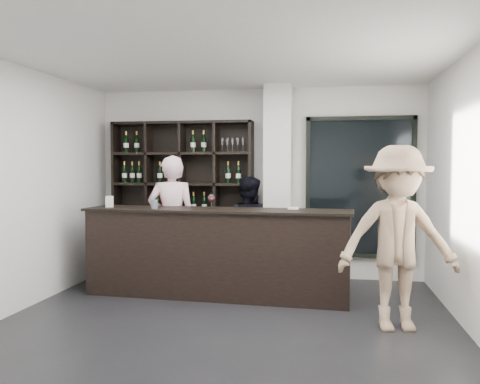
% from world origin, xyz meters
% --- Properties ---
extents(floor, '(5.00, 5.50, 0.01)m').
position_xyz_m(floor, '(0.00, 0.00, -0.01)').
color(floor, black).
rests_on(floor, ground).
extents(wine_shelf, '(2.20, 0.35, 2.40)m').
position_xyz_m(wine_shelf, '(-1.15, 2.57, 1.20)').
color(wine_shelf, black).
rests_on(wine_shelf, floor).
extents(structural_column, '(0.40, 0.40, 2.90)m').
position_xyz_m(structural_column, '(0.35, 2.47, 1.45)').
color(structural_column, silver).
rests_on(structural_column, floor).
extents(glass_panel, '(1.60, 0.08, 2.10)m').
position_xyz_m(glass_panel, '(1.55, 2.69, 1.40)').
color(glass_panel, black).
rests_on(glass_panel, floor).
extents(tasting_counter, '(3.50, 0.72, 1.15)m').
position_xyz_m(tasting_counter, '(-0.35, 1.40, 0.58)').
color(tasting_counter, black).
rests_on(tasting_counter, floor).
extents(taster_pink, '(0.75, 0.57, 1.86)m').
position_xyz_m(taster_pink, '(-1.10, 1.85, 0.93)').
color(taster_pink, beige).
rests_on(taster_pink, floor).
extents(taster_black, '(0.88, 0.75, 1.56)m').
position_xyz_m(taster_black, '(-0.10, 2.40, 0.78)').
color(taster_black, black).
rests_on(taster_black, floor).
extents(customer, '(1.33, 0.88, 1.93)m').
position_xyz_m(customer, '(1.80, 0.40, 0.96)').
color(customer, '#9C7D60').
rests_on(customer, floor).
extents(wine_glass, '(0.12, 0.12, 0.22)m').
position_xyz_m(wine_glass, '(-0.41, 1.37, 1.26)').
color(wine_glass, white).
rests_on(wine_glass, tasting_counter).
extents(spit_cup, '(0.11, 0.11, 0.12)m').
position_xyz_m(spit_cup, '(-1.17, 1.31, 1.21)').
color(spit_cup, '#9EABC0').
rests_on(spit_cup, tasting_counter).
extents(napkin_stack, '(0.14, 0.14, 0.02)m').
position_xyz_m(napkin_stack, '(0.64, 1.52, 1.17)').
color(napkin_stack, white).
rests_on(napkin_stack, tasting_counter).
extents(card_stand, '(0.11, 0.08, 0.15)m').
position_xyz_m(card_stand, '(-1.84, 1.41, 1.23)').
color(card_stand, white).
rests_on(card_stand, tasting_counter).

